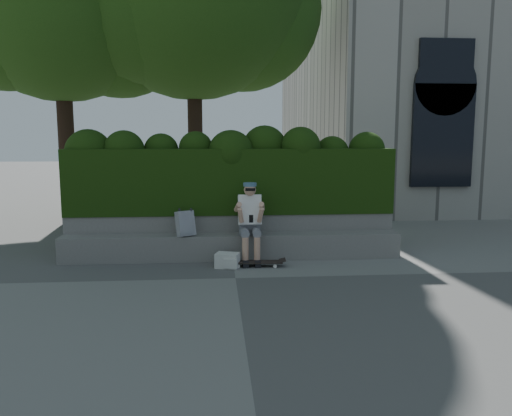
{
  "coord_description": "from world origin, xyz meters",
  "views": [
    {
      "loc": [
        -0.3,
        -7.47,
        2.14
      ],
      "look_at": [
        0.4,
        1.0,
        0.95
      ],
      "focal_mm": 35.0,
      "sensor_mm": 36.0,
      "label": 1
    }
  ],
  "objects": [
    {
      "name": "bench_ledge",
      "position": [
        0.0,
        1.25,
        0.23
      ],
      "size": [
        6.0,
        0.45,
        0.45
      ],
      "primitive_type": "cube",
      "color": "gray",
      "rests_on": "ground"
    },
    {
      "name": "planter_wall",
      "position": [
        0.0,
        1.73,
        0.38
      ],
      "size": [
        6.0,
        0.5,
        0.75
      ],
      "primitive_type": "cube",
      "color": "gray",
      "rests_on": "ground"
    },
    {
      "name": "skateboard",
      "position": [
        0.38,
        0.67,
        0.08
      ],
      "size": [
        0.88,
        0.27,
        0.09
      ],
      "rotation": [
        0.0,
        0.0,
        -0.06
      ],
      "color": "black",
      "rests_on": "ground"
    },
    {
      "name": "backpack_plaid",
      "position": [
        -0.82,
        1.15,
        0.67
      ],
      "size": [
        0.34,
        0.29,
        0.44
      ],
      "primitive_type": "cube",
      "rotation": [
        0.0,
        0.0,
        0.53
      ],
      "color": "#BBBABF",
      "rests_on": "bench_ledge"
    },
    {
      "name": "hedge",
      "position": [
        0.0,
        1.95,
        1.35
      ],
      "size": [
        6.0,
        1.0,
        1.2
      ],
      "primitive_type": "cube",
      "color": "black",
      "rests_on": "planter_wall"
    },
    {
      "name": "ground",
      "position": [
        0.0,
        0.0,
        0.0
      ],
      "size": [
        80.0,
        80.0,
        0.0
      ],
      "primitive_type": "plane",
      "color": "slate",
      "rests_on": "ground"
    },
    {
      "name": "backpack_ground",
      "position": [
        -0.11,
        0.65,
        0.12
      ],
      "size": [
        0.44,
        0.36,
        0.24
      ],
      "primitive_type": "cube",
      "rotation": [
        0.0,
        0.0,
        -0.29
      ],
      "color": "beige",
      "rests_on": "ground"
    },
    {
      "name": "person",
      "position": [
        0.3,
        1.07,
        0.75
      ],
      "size": [
        0.4,
        0.76,
        1.38
      ],
      "color": "slate",
      "rests_on": "ground"
    }
  ]
}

